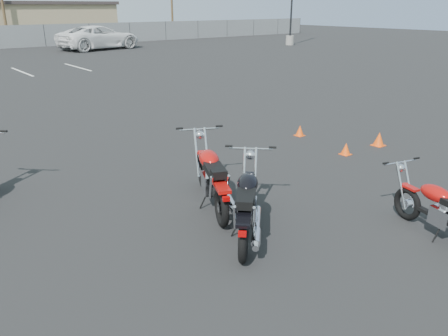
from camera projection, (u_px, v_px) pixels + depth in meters
ground at (237, 218)px, 7.16m from camera, size 120.00×120.00×0.00m
motorcycle_second_black at (247, 205)px, 6.48m from camera, size 1.84×1.87×1.08m
motorcycle_third_red at (212, 178)px, 7.44m from camera, size 1.42×2.24×1.13m
motorcycle_rear_red at (443, 212)px, 6.40m from camera, size 0.94×1.91×0.94m
training_cone_near at (346, 149)px, 10.16m from camera, size 0.23×0.23×0.28m
training_cone_far at (379, 139)px, 10.80m from camera, size 0.28×0.28×0.34m
training_cone_extra at (300, 131)px, 11.64m from camera, size 0.23×0.23×0.28m
light_pole_east at (291, 15)px, 37.92m from camera, size 0.80×0.70×9.79m
tan_building_east at (35, 21)px, 44.61m from camera, size 14.40×9.40×3.70m
white_van at (99, 30)px, 34.47m from camera, size 4.34×8.01×2.88m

